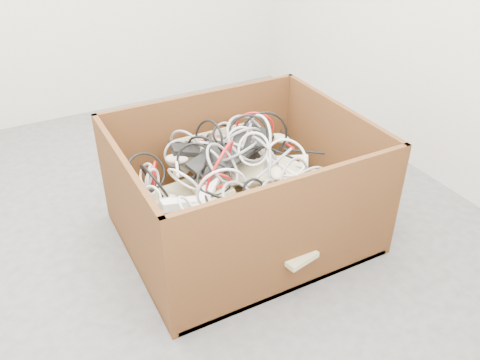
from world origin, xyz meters
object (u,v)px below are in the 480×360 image
power_strip_right (192,203)px  vga_plug (295,166)px  cardboard_box (239,209)px  power_strip_left (210,186)px

power_strip_right → vga_plug: power_strip_right is taller
cardboard_box → power_strip_right: (-0.28, -0.11, 0.20)m
power_strip_left → vga_plug: 0.42m
cardboard_box → vga_plug: cardboard_box is taller
power_strip_left → power_strip_right: size_ratio=1.03×
cardboard_box → vga_plug: bearing=-16.9°
power_strip_left → power_strip_right: (-0.11, -0.05, -0.02)m
power_strip_right → vga_plug: 0.53m
power_strip_right → vga_plug: bearing=6.1°
power_strip_left → vga_plug: (0.42, -0.02, -0.01)m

